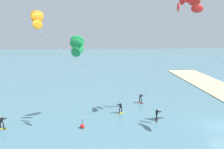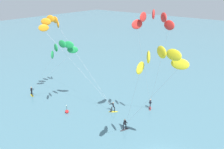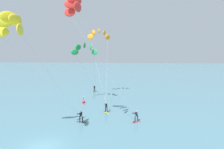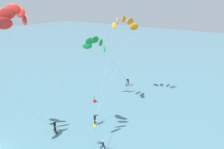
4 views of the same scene
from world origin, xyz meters
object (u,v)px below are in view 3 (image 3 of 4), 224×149
Objects in this scene: kitesurfer_mid_water at (13,30)px; kitesurfer_far_out at (99,37)px; kitesurfer_downwind at (85,51)px; kitesurfer_nearshore at (77,11)px; marker_buoy at (84,102)px.

kitesurfer_far_out reaches higher than kitesurfer_mid_water.
kitesurfer_downwind is (3.44, 18.01, -2.38)m from kitesurfer_mid_water.
marker_buoy is at bearing 99.83° from kitesurfer_nearshore.
kitesurfer_far_out is at bearing 63.03° from marker_buoy.
kitesurfer_downwind is at bearing 79.18° from kitesurfer_mid_water.
kitesurfer_downwind is 8.27× the size of marker_buoy.
kitesurfer_nearshore reaches higher than kitesurfer_far_out.
kitesurfer_nearshore reaches higher than kitesurfer_downwind.
kitesurfer_nearshore is 11.93× the size of marker_buoy.
kitesurfer_mid_water is at bearing -143.48° from kitesurfer_nearshore.
kitesurfer_downwind is (-2.16, -4.00, -2.82)m from kitesurfer_far_out.
kitesurfer_mid_water reaches higher than marker_buoy.
kitesurfer_mid_water is 21.17m from marker_buoy.
kitesurfer_far_out is (0.16, 17.98, -2.00)m from kitesurfer_nearshore.
kitesurfer_far_out is at bearing 89.50° from kitesurfer_nearshore.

